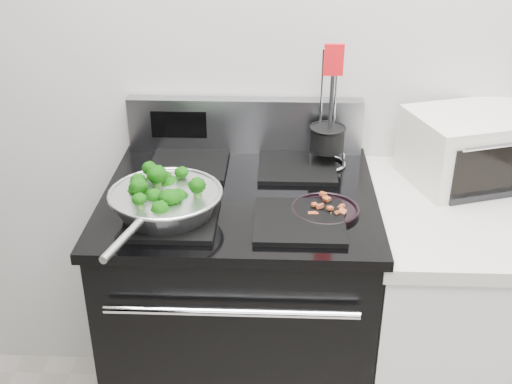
{
  "coord_description": "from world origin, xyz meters",
  "views": [
    {
      "loc": [
        -0.19,
        -0.24,
        1.81
      ],
      "look_at": [
        -0.25,
        1.36,
        0.98
      ],
      "focal_mm": 45.0,
      "sensor_mm": 36.0,
      "label": 1
    }
  ],
  "objects_px": {
    "bacon_plate": "(325,206)",
    "toaster_oven": "(472,147)",
    "skillet": "(166,201)",
    "utensil_holder": "(327,145)",
    "gas_range": "(241,319)"
  },
  "relations": [
    {
      "from": "bacon_plate",
      "to": "toaster_oven",
      "type": "bearing_deg",
      "value": 31.6
    },
    {
      "from": "skillet",
      "to": "toaster_oven",
      "type": "distance_m",
      "value": 0.95
    },
    {
      "from": "utensil_holder",
      "to": "toaster_oven",
      "type": "bearing_deg",
      "value": -3.69
    },
    {
      "from": "gas_range",
      "to": "skillet",
      "type": "height_order",
      "value": "gas_range"
    },
    {
      "from": "gas_range",
      "to": "utensil_holder",
      "type": "xyz_separation_m",
      "value": [
        0.26,
        0.2,
        0.53
      ]
    },
    {
      "from": "skillet",
      "to": "utensil_holder",
      "type": "relative_size",
      "value": 1.22
    },
    {
      "from": "bacon_plate",
      "to": "utensil_holder",
      "type": "height_order",
      "value": "utensil_holder"
    },
    {
      "from": "bacon_plate",
      "to": "utensil_holder",
      "type": "distance_m",
      "value": 0.31
    },
    {
      "from": "gas_range",
      "to": "utensil_holder",
      "type": "height_order",
      "value": "utensil_holder"
    },
    {
      "from": "utensil_holder",
      "to": "toaster_oven",
      "type": "relative_size",
      "value": 0.88
    },
    {
      "from": "gas_range",
      "to": "utensil_holder",
      "type": "relative_size",
      "value": 2.89
    },
    {
      "from": "gas_range",
      "to": "bacon_plate",
      "type": "xyz_separation_m",
      "value": [
        0.24,
        -0.11,
        0.48
      ]
    },
    {
      "from": "skillet",
      "to": "toaster_oven",
      "type": "relative_size",
      "value": 1.08
    },
    {
      "from": "bacon_plate",
      "to": "skillet",
      "type": "bearing_deg",
      "value": -173.7
    },
    {
      "from": "gas_range",
      "to": "utensil_holder",
      "type": "bearing_deg",
      "value": 37.0
    }
  ]
}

